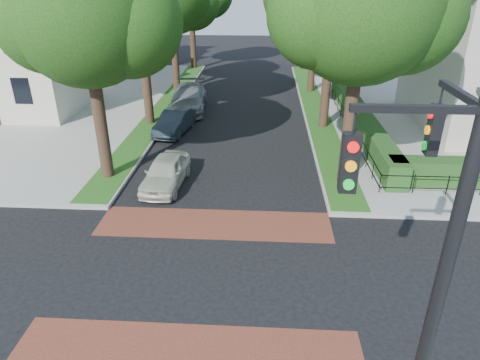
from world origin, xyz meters
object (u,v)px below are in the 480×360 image
Objects in this scene: traffic_signal at (437,232)px; parked_car_middle at (175,122)px; parked_car_front at (166,172)px; parked_car_rear at (189,98)px.

traffic_signal is 1.94× the size of parked_car_middle.
parked_car_middle is at bearing 115.27° from traffic_signal.
traffic_signal is at bearing -55.84° from parked_car_middle.
traffic_signal reaches higher than parked_car_front.
parked_car_front is (-7.47, 10.81, -4.02)m from traffic_signal.
parked_car_front is 0.68× the size of parked_car_rear.
parked_car_front reaches higher than parked_car_middle.
parked_car_middle is (-8.49, 17.98, -4.03)m from traffic_signal.
traffic_signal reaches higher than parked_car_rear.
parked_car_rear is (0.02, 4.96, 0.18)m from parked_car_middle.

